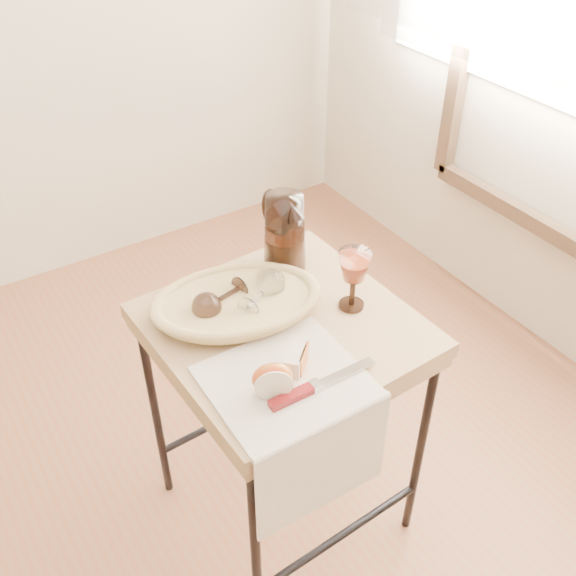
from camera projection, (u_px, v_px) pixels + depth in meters
side_table at (284, 426)px, 1.80m from camera, size 0.61×0.61×0.74m
tea_towel at (286, 381)px, 1.42m from camera, size 0.33×0.30×0.01m
bread_basket at (237, 305)px, 1.59m from camera, size 0.42×0.34×0.05m
goblet_lying_a at (221, 298)px, 1.57m from camera, size 0.13×0.10×0.07m
goblet_lying_b at (261, 294)px, 1.58m from camera, size 0.15×0.13×0.08m
pitcher at (285, 234)px, 1.68m from camera, size 0.18×0.25×0.26m
wine_goblet at (353, 280)px, 1.58m from camera, size 0.10×0.10×0.16m
apple_half at (272, 378)px, 1.37m from camera, size 0.10×0.08×0.08m
apple_wedge at (295, 361)px, 1.43m from camera, size 0.07×0.07×0.05m
table_knife at (319, 383)px, 1.40m from camera, size 0.26×0.03×0.02m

